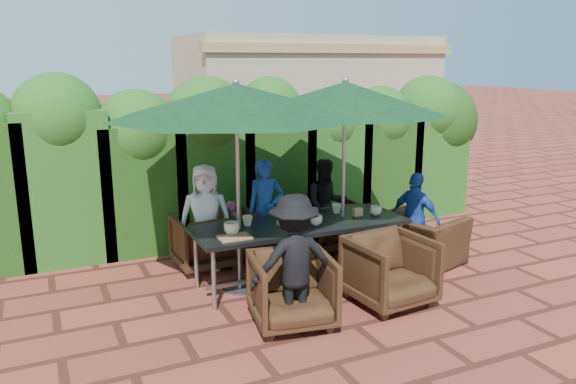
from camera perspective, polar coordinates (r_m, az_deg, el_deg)
name	(u,v)px	position (r m, az deg, el deg)	size (l,w,h in m)	color
ground	(307,287)	(6.83, 1.91, -9.62)	(80.00, 80.00, 0.00)	brown
dining_table	(300,229)	(6.77, 1.28, -3.74)	(2.61, 0.90, 0.75)	black
umbrella_left	(236,101)	(6.26, -5.28, 9.16)	(2.86, 2.86, 2.46)	gray
umbrella_right	(345,98)	(6.81, 5.84, 9.47)	(2.47, 2.47, 2.46)	gray
chair_far_left	(204,238)	(7.41, -8.48, -4.68)	(0.76, 0.71, 0.78)	black
chair_far_mid	(277,230)	(7.72, -1.17, -3.84)	(0.75, 0.70, 0.77)	black
chair_far_right	(330,222)	(8.07, 4.25, -3.07)	(0.76, 0.71, 0.78)	black
chair_near_left	(292,287)	(5.78, 0.44, -9.60)	(0.80, 0.75, 0.82)	black
chair_near_right	(390,267)	(6.36, 10.36, -7.53)	(0.82, 0.77, 0.85)	black
chair_end_right	(422,231)	(7.72, 13.45, -3.85)	(0.99, 0.65, 0.87)	black
adult_far_left	(206,217)	(7.30, -8.37, -2.52)	(0.68, 0.40, 1.37)	white
adult_far_mid	(265,209)	(7.60, -2.30, -1.78)	(0.49, 0.40, 1.37)	#1F4AA9
adult_far_right	(326,205)	(7.96, 3.92, -1.33)	(0.63, 0.38, 1.31)	black
adult_near_left	(294,262)	(5.64, 0.61, -7.10)	(0.89, 0.41, 1.39)	black
adult_end_right	(415,218)	(7.65, 12.80, -2.58)	(0.72, 0.36, 1.22)	#1F4AA9
child_left	(233,230)	(7.66, -5.65, -3.89)	(0.29, 0.24, 0.81)	#DA4D94
child_right	(298,224)	(7.99, 1.01, -3.29)	(0.27, 0.22, 0.76)	#794392
pedestrian_a	(293,150)	(10.86, 0.51, 4.33)	(1.80, 0.64, 1.93)	#25872C
pedestrian_b	(316,146)	(11.61, 2.88, 4.65)	(0.88, 0.54, 1.83)	#DA4D94
pedestrian_c	(354,154)	(11.64, 6.76, 3.85)	(0.98, 0.45, 1.53)	#919199
cup_a	(232,228)	(6.31, -5.74, -3.70)	(0.18, 0.18, 0.14)	beige
cup_b	(247,221)	(6.64, -4.14, -2.92)	(0.13, 0.13, 0.12)	beige
cup_c	(316,220)	(6.66, 2.86, -2.85)	(0.15, 0.15, 0.12)	beige
cup_d	(337,208)	(7.18, 4.96, -1.68)	(0.13, 0.13, 0.12)	beige
cup_e	(376,210)	(7.15, 8.91, -1.86)	(0.15, 0.15, 0.12)	beige
ketchup_bottle	(289,215)	(6.76, 0.05, -2.37)	(0.04, 0.04, 0.17)	#B20C0A
sauce_bottle	(295,214)	(6.81, 0.70, -2.24)	(0.04, 0.04, 0.17)	#4C230C
serving_tray	(234,237)	(6.21, -5.46, -4.60)	(0.35, 0.25, 0.02)	#986D49
number_block_left	(282,220)	(6.67, -0.58, -2.89)	(0.12, 0.06, 0.10)	tan
number_block_right	(358,212)	(7.08, 7.09, -2.03)	(0.12, 0.06, 0.10)	tan
hedge_wall	(227,149)	(8.47, -6.26, 4.37)	(9.10, 1.60, 2.51)	#16360E
building	(307,103)	(14.15, 1.94, 9.04)	(6.20, 3.08, 3.20)	tan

